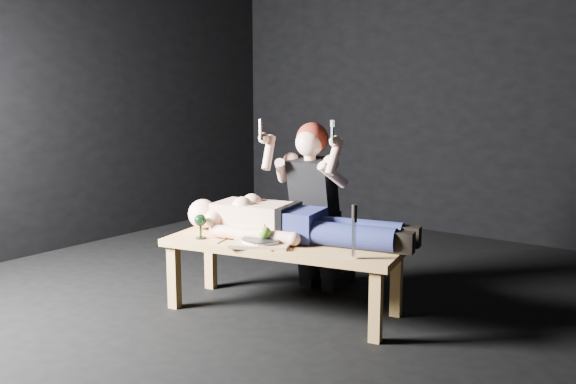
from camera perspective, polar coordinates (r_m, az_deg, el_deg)
The scene contains 13 objects.
ground at distance 4.07m, azimuth 1.35°, elevation -10.20°, with size 5.00×5.00×0.00m, color black.
back_wall at distance 6.05m, azimuth 15.50°, elevation 10.30°, with size 5.00×5.00×0.00m, color black.
table at distance 3.84m, azimuth -0.45°, elevation -7.86°, with size 1.46×0.55×0.45m, color tan.
lying_man at distance 3.82m, azimuth 0.72°, elevation -2.51°, with size 1.40×0.43×0.25m, color beige, non-canonical shape.
kneeling_woman at distance 4.17m, azimuth 2.81°, elevation -1.23°, with size 0.64×0.71×1.19m, color black, non-canonical shape.
serving_tray at distance 3.69m, azimuth -2.47°, elevation -4.78°, with size 0.35×0.25×0.02m, color tan.
plate at distance 3.68m, azimuth -2.48°, elevation -4.48°, with size 0.23×0.23×0.02m, color white.
apple at distance 3.67m, azimuth -2.17°, elevation -3.79°, with size 0.08×0.08×0.08m, color #599C21.
goblet at distance 3.87m, azimuth -8.12°, elevation -3.19°, with size 0.07×0.07×0.15m, color black, non-canonical shape.
fork_flat at distance 3.80m, azimuth -6.17°, elevation -4.51°, with size 0.01×0.16×0.01m, color #B2B2B7.
knife_flat at distance 3.60m, azimuth -1.14°, elevation -5.23°, with size 0.01×0.16×0.01m, color #B2B2B7.
spoon_flat at distance 3.70m, azimuth -1.09°, elevation -4.83°, with size 0.01×0.16×0.01m, color #B2B2B7.
carving_knife at distance 3.38m, azimuth 6.15°, elevation -3.68°, with size 0.04×0.04×0.30m, color #B2B2B7, non-canonical shape.
Camera 1 is at (2.22, -3.13, 1.35)m, focal length 38.33 mm.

